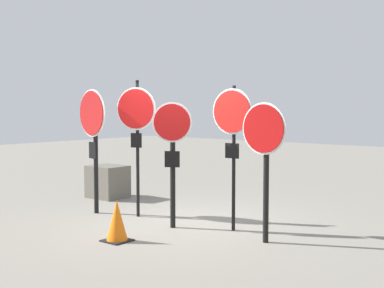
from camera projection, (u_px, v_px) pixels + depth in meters
name	position (u px, v px, depth m)	size (l,w,h in m)	color
ground_plane	(180.00, 224.00, 9.43)	(40.00, 40.00, 0.00)	gray
stop_sign_0	(93.00, 127.00, 10.22)	(0.90, 0.21, 2.39)	black
stop_sign_1	(136.00, 120.00, 9.88)	(0.76, 0.28, 2.55)	black
stop_sign_2	(172.00, 144.00, 8.99)	(0.57, 0.40, 2.14)	black
stop_sign_3	(232.00, 124.00, 8.77)	(0.75, 0.13, 2.41)	black
stop_sign_4	(265.00, 146.00, 7.99)	(0.78, 0.16, 2.13)	black
traffic_cone_0	(117.00, 221.00, 8.19)	(0.39, 0.39, 0.64)	black
storage_crate	(108.00, 182.00, 12.09)	(0.81, 0.68, 0.73)	#605B51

